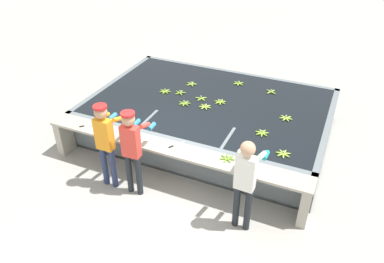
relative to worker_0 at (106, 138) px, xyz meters
The scene contains 23 objects.
ground_plane 1.52m from the worker_0, 16.01° to the left, with size 80.00×80.00×0.00m, color #A3A099.
wash_tank 2.82m from the worker_0, 67.97° to the left, with size 5.30×3.61×0.83m.
work_ledge 1.24m from the worker_0, 26.82° to the left, with size 5.30×0.45×0.83m.
worker_0 is the anchor object (origin of this frame).
worker_1 0.55m from the worker_0, ahead, with size 0.42×0.73×1.74m.
worker_2 2.64m from the worker_0, ahead, with size 0.43×0.73×1.75m.
banana_bunch_floating_0 2.86m from the worker_0, 63.43° to the left, with size 0.28×0.28×0.08m.
banana_bunch_floating_1 2.66m from the worker_0, 72.12° to the left, with size 0.27×0.28×0.08m.
banana_bunch_floating_2 2.99m from the worker_0, 34.11° to the left, with size 0.28×0.28×0.08m.
banana_bunch_floating_3 3.22m from the worker_0, 21.03° to the left, with size 0.28×0.28×0.08m.
banana_bunch_floating_4 3.88m from the worker_0, 69.62° to the left, with size 0.27×0.28×0.08m.
banana_bunch_floating_5 3.15m from the worker_0, 84.46° to the left, with size 0.28×0.27×0.08m.
banana_bunch_floating_6 2.52m from the worker_0, 92.39° to the left, with size 0.28×0.28×0.08m.
banana_bunch_floating_7 2.25m from the worker_0, 75.30° to the left, with size 0.28×0.28×0.08m.
banana_bunch_floating_8 2.61m from the worker_0, 84.39° to the left, with size 0.28×0.27×0.08m.
banana_bunch_floating_9 2.45m from the worker_0, 64.59° to the left, with size 0.28×0.28×0.08m.
banana_bunch_floating_10 4.14m from the worker_0, 57.97° to the left, with size 0.26×0.26×0.08m.
banana_bunch_floating_11 3.70m from the worker_0, 41.25° to the left, with size 0.28×0.28×0.08m.
banana_bunch_ledge_0 2.22m from the worker_0, 16.05° to the left, with size 0.28×0.28×0.08m.
banana_bunch_ledge_1 0.56m from the worker_0, 64.47° to the left, with size 0.28×0.28×0.08m.
banana_bunch_ledge_2 0.82m from the worker_0, 133.94° to the left, with size 0.28×0.28×0.08m.
knife_0 1.03m from the worker_0, 150.63° to the left, with size 0.27×0.27×0.02m.
knife_1 1.26m from the worker_0, 28.85° to the left, with size 0.21×0.31×0.02m.
Camera 1 is at (2.68, -4.79, 4.84)m, focal length 35.00 mm.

